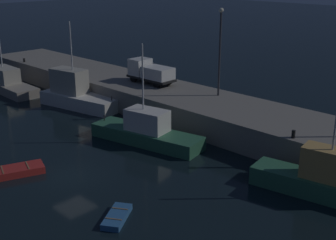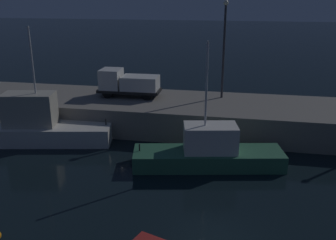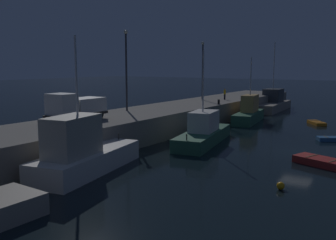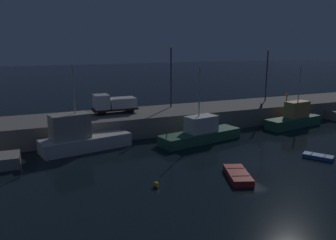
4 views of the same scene
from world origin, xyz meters
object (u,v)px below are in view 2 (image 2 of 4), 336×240
Objects in this scene: lamp_post_west at (224,43)px; fishing_boat_blue at (45,125)px; fishing_boat_orange at (209,152)px; utility_truck at (128,83)px.

fishing_boat_blue is at bearing -151.55° from lamp_post_west.
lamp_post_west reaches higher than fishing_boat_blue.
fishing_boat_blue is 0.93× the size of fishing_boat_orange.
fishing_boat_orange is (13.27, -2.06, -0.36)m from fishing_boat_blue.
lamp_post_west is (13.56, 7.35, 5.94)m from fishing_boat_blue.
fishing_boat_orange is 11.82m from utility_truck.
fishing_boat_blue is 1.74× the size of utility_truck.
lamp_post_west reaches higher than fishing_boat_orange.
utility_truck is (-8.15, 8.14, 2.66)m from fishing_boat_orange.
fishing_boat_blue reaches higher than utility_truck.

